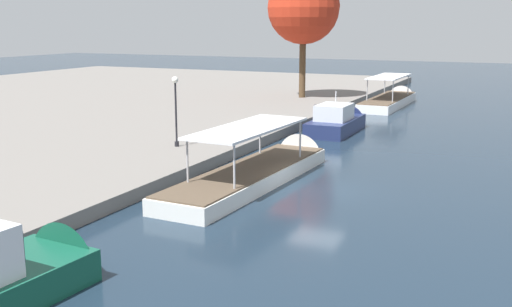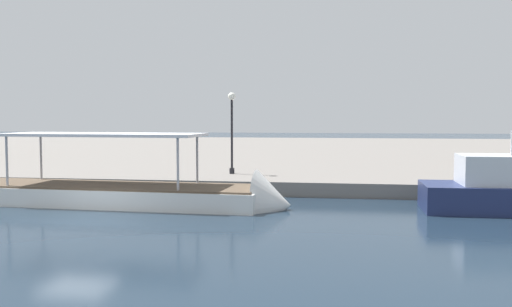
% 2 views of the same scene
% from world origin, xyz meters
% --- Properties ---
extents(ground_plane, '(220.00, 220.00, 0.00)m').
position_xyz_m(ground_plane, '(0.00, 0.00, 0.00)').
color(ground_plane, '#192838').
extents(tour_boat_2, '(14.74, 3.67, 4.17)m').
position_xyz_m(tour_boat_2, '(0.74, 3.45, 0.35)').
color(tour_boat_2, silver).
rests_on(tour_boat_2, ground_plane).
extents(motor_yacht_3, '(7.93, 2.85, 4.11)m').
position_xyz_m(motor_yacht_3, '(16.63, 4.08, 0.63)').
color(motor_yacht_3, navy).
rests_on(motor_yacht_3, ground_plane).
extents(tour_boat_4, '(13.88, 3.14, 4.23)m').
position_xyz_m(tour_boat_4, '(33.57, 3.89, 0.28)').
color(tour_boat_4, white).
rests_on(tour_boat_4, ground_plane).
extents(mooring_bollard_0, '(0.30, 0.30, 0.69)m').
position_xyz_m(mooring_bollard_0, '(21.16, 7.49, 1.04)').
color(mooring_bollard_0, '#2D2D33').
rests_on(mooring_bollard_0, dock_promenade).
extents(lamp_post, '(0.40, 0.40, 4.26)m').
position_xyz_m(lamp_post, '(3.60, 10.31, 3.31)').
color(lamp_post, black).
rests_on(lamp_post, dock_promenade).
extents(tree_0, '(7.14, 7.14, 12.45)m').
position_xyz_m(tree_0, '(30.85, 12.15, 9.58)').
color(tree_0, '#4C3823').
rests_on(tree_0, dock_promenade).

